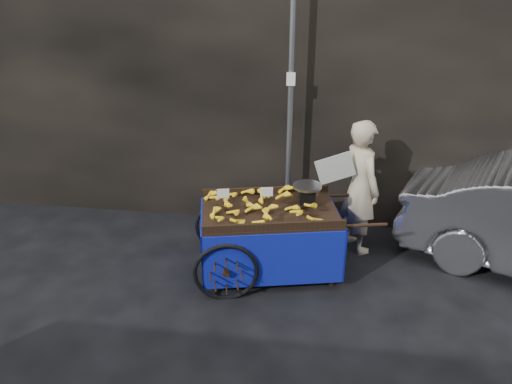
# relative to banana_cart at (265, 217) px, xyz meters

# --- Properties ---
(ground) EXTENTS (80.00, 80.00, 0.00)m
(ground) POSITION_rel_banana_cart_xyz_m (-0.09, -0.16, -0.82)
(ground) COLOR black
(ground) RESTS_ON ground
(building_wall) EXTENTS (13.50, 2.00, 5.00)m
(building_wall) POSITION_rel_banana_cart_xyz_m (0.30, 2.44, 1.68)
(building_wall) COLOR black
(building_wall) RESTS_ON ground
(street_pole) EXTENTS (0.12, 0.10, 4.00)m
(street_pole) POSITION_rel_banana_cart_xyz_m (0.21, 1.14, 1.19)
(street_pole) COLOR slate
(street_pole) RESTS_ON ground
(banana_cart) EXTENTS (2.63, 1.60, 1.33)m
(banana_cart) POSITION_rel_banana_cart_xyz_m (0.00, 0.00, 0.00)
(banana_cart) COLOR black
(banana_cart) RESTS_ON ground
(vendor) EXTENTS (1.05, 0.85, 1.96)m
(vendor) POSITION_rel_banana_cart_xyz_m (1.25, 0.78, 0.16)
(vendor) COLOR tan
(vendor) RESTS_ON ground
(plastic_bag) EXTENTS (0.31, 0.24, 0.28)m
(plastic_bag) POSITION_rel_banana_cart_xyz_m (0.73, 0.50, -0.68)
(plastic_bag) COLOR blue
(plastic_bag) RESTS_ON ground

